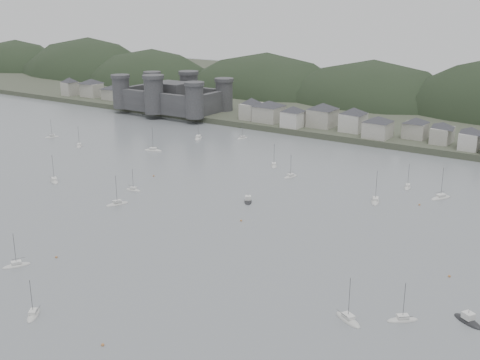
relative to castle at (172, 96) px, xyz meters
The scene contains 9 objects.
ground 216.45m from the castle, 56.28° to the right, with size 900.00×900.00×0.00m, color slate.
far_shore_land 166.61m from the castle, 43.83° to the left, with size 900.00×250.00×3.00m, color #383D2D.
forested_ridge 155.26m from the castle, 35.67° to the left, with size 851.55×103.94×102.57m.
castle is the anchor object (origin of this frame).
waterfront_town 170.64m from the castle, ahead, with size 451.48×28.46×12.92m.
moored_fleet 145.99m from the castle, 47.72° to the right, with size 213.68×177.07×13.12m.
motor_launch_near 256.95m from the castle, 35.26° to the right, with size 7.92×6.20×3.82m.
motor_launch_far 166.37m from the castle, 40.75° to the right, with size 6.01×7.36×3.71m.
mooring_buoys 177.05m from the castle, 48.10° to the right, with size 154.23×129.58×0.70m.
Camera 1 is at (114.17, -93.29, 68.39)m, focal length 45.26 mm.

